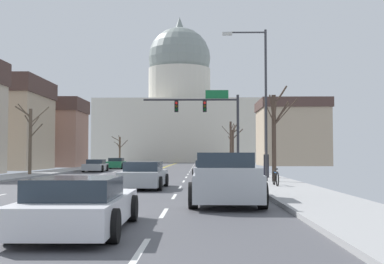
{
  "coord_description": "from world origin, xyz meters",
  "views": [
    {
      "loc": [
        4.52,
        -21.96,
        1.63
      ],
      "look_at": [
        3.6,
        30.06,
        4.04
      ],
      "focal_mm": 45.05,
      "sensor_mm": 36.0,
      "label": 1
    }
  ],
  "objects_px": {
    "street_lamp_right": "(260,91)",
    "sedan_near_00": "(207,169)",
    "pickup_truck_near_03": "(226,181)",
    "sedan_near_04": "(79,206)",
    "signal_gantry": "(211,114)",
    "pedestrian_00": "(266,163)",
    "bicycle_parked": "(276,178)",
    "sedan_oncoming_01": "(116,164)",
    "sedan_oncoming_00": "(96,166)",
    "sedan_near_02": "(144,176)",
    "sedan_near_01": "(215,172)"
  },
  "relations": [
    {
      "from": "pedestrian_00",
      "to": "sedan_oncoming_01",
      "type": "bearing_deg",
      "value": 120.76
    },
    {
      "from": "sedan_near_04",
      "to": "bicycle_parked",
      "type": "bearing_deg",
      "value": 64.65
    },
    {
      "from": "sedan_near_01",
      "to": "sedan_near_04",
      "type": "relative_size",
      "value": 0.9
    },
    {
      "from": "signal_gantry",
      "to": "street_lamp_right",
      "type": "relative_size",
      "value": 0.93
    },
    {
      "from": "sedan_oncoming_01",
      "to": "sedan_near_04",
      "type": "bearing_deg",
      "value": -81.0
    },
    {
      "from": "sedan_near_04",
      "to": "sedan_oncoming_01",
      "type": "bearing_deg",
      "value": 99.0
    },
    {
      "from": "pickup_truck_near_03",
      "to": "sedan_near_04",
      "type": "xyz_separation_m",
      "value": [
        -3.41,
        -5.97,
        -0.21
      ]
    },
    {
      "from": "signal_gantry",
      "to": "sedan_near_01",
      "type": "bearing_deg",
      "value": -89.99
    },
    {
      "from": "sedan_oncoming_00",
      "to": "sedan_oncoming_01",
      "type": "distance_m",
      "value": 8.98
    },
    {
      "from": "street_lamp_right",
      "to": "bicycle_parked",
      "type": "relative_size",
      "value": 4.82
    },
    {
      "from": "sedan_near_01",
      "to": "sedan_near_04",
      "type": "xyz_separation_m",
      "value": [
        -3.44,
        -18.45,
        -0.02
      ]
    },
    {
      "from": "street_lamp_right",
      "to": "sedan_near_00",
      "type": "bearing_deg",
      "value": 109.88
    },
    {
      "from": "sedan_near_00",
      "to": "pedestrian_00",
      "type": "xyz_separation_m",
      "value": [
        3.75,
        -3.79,
        0.53
      ]
    },
    {
      "from": "sedan_near_00",
      "to": "pickup_truck_near_03",
      "type": "relative_size",
      "value": 0.83
    },
    {
      "from": "sedan_near_01",
      "to": "sedan_near_02",
      "type": "bearing_deg",
      "value": -122.67
    },
    {
      "from": "pickup_truck_near_03",
      "to": "signal_gantry",
      "type": "bearing_deg",
      "value": 89.94
    },
    {
      "from": "signal_gantry",
      "to": "bicycle_parked",
      "type": "relative_size",
      "value": 4.47
    },
    {
      "from": "bicycle_parked",
      "to": "sedan_near_01",
      "type": "bearing_deg",
      "value": 116.79
    },
    {
      "from": "sedan_oncoming_00",
      "to": "sedan_oncoming_01",
      "type": "relative_size",
      "value": 1.06
    },
    {
      "from": "signal_gantry",
      "to": "pickup_truck_near_03",
      "type": "relative_size",
      "value": 1.5
    },
    {
      "from": "sedan_near_01",
      "to": "sedan_near_02",
      "type": "height_order",
      "value": "sedan_near_02"
    },
    {
      "from": "sedan_near_01",
      "to": "sedan_near_02",
      "type": "xyz_separation_m",
      "value": [
        -3.58,
        -5.59,
        0.04
      ]
    },
    {
      "from": "sedan_near_00",
      "to": "sedan_near_02",
      "type": "distance_m",
      "value": 12.29
    },
    {
      "from": "street_lamp_right",
      "to": "signal_gantry",
      "type": "bearing_deg",
      "value": 101.17
    },
    {
      "from": "sedan_oncoming_01",
      "to": "sedan_near_02",
      "type": "bearing_deg",
      "value": -77.65
    },
    {
      "from": "pickup_truck_near_03",
      "to": "sedan_oncoming_01",
      "type": "relative_size",
      "value": 1.18
    },
    {
      "from": "street_lamp_right",
      "to": "bicycle_parked",
      "type": "distance_m",
      "value": 6.01
    },
    {
      "from": "street_lamp_right",
      "to": "pickup_truck_near_03",
      "type": "relative_size",
      "value": 1.62
    },
    {
      "from": "sedan_near_02",
      "to": "pickup_truck_near_03",
      "type": "bearing_deg",
      "value": -62.72
    },
    {
      "from": "sedan_near_01",
      "to": "sedan_oncoming_00",
      "type": "bearing_deg",
      "value": 122.87
    },
    {
      "from": "sedan_near_00",
      "to": "sedan_near_04",
      "type": "distance_m",
      "value": 24.91
    },
    {
      "from": "sedan_near_00",
      "to": "sedan_near_02",
      "type": "height_order",
      "value": "sedan_near_02"
    },
    {
      "from": "pickup_truck_near_03",
      "to": "pedestrian_00",
      "type": "bearing_deg",
      "value": 77.22
    },
    {
      "from": "street_lamp_right",
      "to": "pickup_truck_near_03",
      "type": "bearing_deg",
      "value": -103.12
    },
    {
      "from": "sedan_near_04",
      "to": "pickup_truck_near_03",
      "type": "bearing_deg",
      "value": 60.22
    },
    {
      "from": "sedan_near_00",
      "to": "sedan_near_01",
      "type": "relative_size",
      "value": 1.03
    },
    {
      "from": "sedan_oncoming_01",
      "to": "pedestrian_00",
      "type": "height_order",
      "value": "pedestrian_00"
    },
    {
      "from": "pickup_truck_near_03",
      "to": "pedestrian_00",
      "type": "distance_m",
      "value": 15.35
    },
    {
      "from": "street_lamp_right",
      "to": "bicycle_parked",
      "type": "xyz_separation_m",
      "value": [
        0.24,
        -3.74,
        -4.69
      ]
    },
    {
      "from": "sedan_oncoming_00",
      "to": "pedestrian_00",
      "type": "distance_m",
      "value": 20.05
    },
    {
      "from": "sedan_near_01",
      "to": "street_lamp_right",
      "type": "bearing_deg",
      "value": -33.95
    },
    {
      "from": "street_lamp_right",
      "to": "sedan_near_04",
      "type": "relative_size",
      "value": 1.82
    },
    {
      "from": "pedestrian_00",
      "to": "street_lamp_right",
      "type": "bearing_deg",
      "value": -101.88
    },
    {
      "from": "sedan_oncoming_01",
      "to": "bicycle_parked",
      "type": "relative_size",
      "value": 2.51
    },
    {
      "from": "street_lamp_right",
      "to": "sedan_oncoming_01",
      "type": "relative_size",
      "value": 1.92
    },
    {
      "from": "signal_gantry",
      "to": "sedan_near_04",
      "type": "relative_size",
      "value": 1.68
    },
    {
      "from": "pickup_truck_near_03",
      "to": "bicycle_parked",
      "type": "height_order",
      "value": "pickup_truck_near_03"
    },
    {
      "from": "sedan_near_01",
      "to": "bicycle_parked",
      "type": "relative_size",
      "value": 2.39
    },
    {
      "from": "signal_gantry",
      "to": "sedan_near_01",
      "type": "relative_size",
      "value": 1.87
    },
    {
      "from": "sedan_oncoming_00",
      "to": "bicycle_parked",
      "type": "distance_m",
      "value": 25.9
    }
  ]
}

